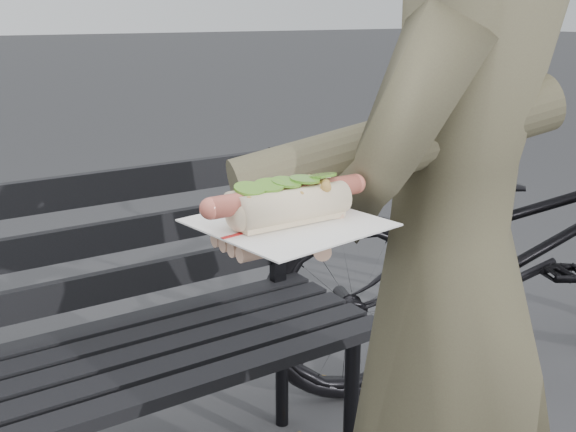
# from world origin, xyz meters

# --- Properties ---
(park_bench) EXTENTS (1.50, 0.44, 0.88)m
(park_bench) POSITION_xyz_m (-0.09, 0.87, 0.52)
(park_bench) COLOR black
(park_bench) RESTS_ON ground
(bicycle) EXTENTS (2.00, 1.23, 0.99)m
(bicycle) POSITION_xyz_m (1.47, 0.79, 0.50)
(bicycle) COLOR black
(bicycle) RESTS_ON ground
(person) EXTENTS (0.68, 0.56, 1.61)m
(person) POSITION_xyz_m (0.40, 0.15, 0.80)
(person) COLOR #4F4734
(person) RESTS_ON ground
(held_hotdog) EXTENTS (0.62, 0.31, 0.20)m
(held_hotdog) POSITION_xyz_m (0.20, 0.12, 1.05)
(held_hotdog) COLOR #4F4734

